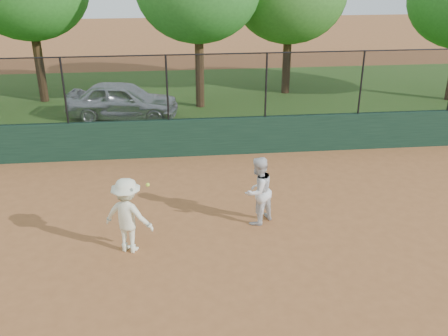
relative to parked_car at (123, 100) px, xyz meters
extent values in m
plane|color=#9E5E33|center=(2.23, -10.04, -0.71)|extent=(80.00, 80.00, 0.00)
cube|color=#173323|center=(2.23, -4.04, -0.11)|extent=(26.00, 0.20, 1.20)
cube|color=#2C541A|center=(2.23, 1.96, -0.71)|extent=(36.00, 12.00, 0.01)
imported|color=silver|center=(0.00, 0.00, 0.00)|extent=(4.41, 2.39, 1.42)
imported|color=silver|center=(3.77, -8.41, 0.12)|extent=(1.03, 1.00, 1.67)
imported|color=#ECEECA|center=(0.83, -9.30, 0.14)|extent=(1.25, 1.00, 1.70)
sphere|color=#C5F536|center=(1.31, -9.68, 1.02)|extent=(0.08, 0.08, 0.08)
cube|color=black|center=(2.23, -4.04, 1.49)|extent=(26.00, 0.02, 2.00)
cylinder|color=black|center=(2.23, -4.04, 2.47)|extent=(26.00, 0.04, 0.04)
cylinder|color=black|center=(-1.27, -4.04, 1.49)|extent=(0.06, 0.06, 2.00)
cylinder|color=black|center=(1.73, -4.04, 1.49)|extent=(0.06, 0.06, 2.00)
cylinder|color=black|center=(4.73, -4.04, 1.49)|extent=(0.06, 0.06, 2.00)
cylinder|color=black|center=(7.73, -4.04, 1.49)|extent=(0.06, 0.06, 2.00)
cylinder|color=#3F2915|center=(-3.57, 2.74, 0.67)|extent=(0.36, 0.36, 2.76)
cylinder|color=#472F19|center=(3.02, 1.23, 0.69)|extent=(0.36, 0.36, 2.80)
cylinder|color=#432A16|center=(6.99, 2.94, 0.50)|extent=(0.36, 0.36, 2.41)
camera|label=1|loc=(1.86, -18.70, 5.34)|focal=40.00mm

